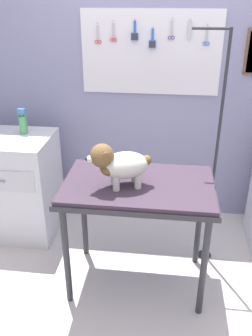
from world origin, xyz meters
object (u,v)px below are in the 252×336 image
(grooming_table, at_px, (138,194))
(grooming_arm, at_px, (214,165))
(dog, at_px, (118,164))
(counter_left, at_px, (9,185))

(grooming_table, xyz_separation_m, grooming_arm, (0.52, 0.34, 0.08))
(grooming_arm, distance_m, dog, 0.78)
(grooming_table, xyz_separation_m, counter_left, (-1.17, 0.53, -0.30))
(grooming_table, distance_m, counter_left, 1.32)
(grooming_arm, height_order, dog, grooming_arm)
(dog, xyz_separation_m, counter_left, (-1.05, 0.59, -0.55))
(grooming_arm, xyz_separation_m, dog, (-0.64, -0.41, 0.16))
(grooming_arm, bearing_deg, dog, -147.72)
(grooming_table, bearing_deg, dog, -151.15)
(counter_left, bearing_deg, dog, -29.43)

